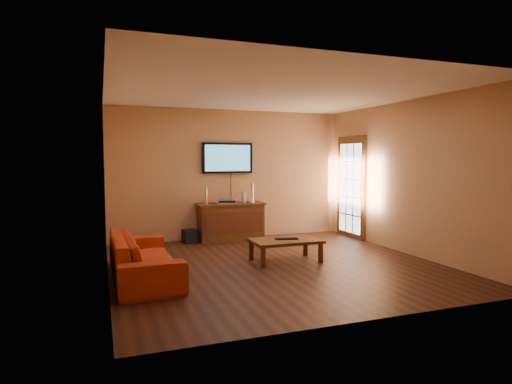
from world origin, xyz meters
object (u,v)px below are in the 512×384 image
speaker_left (206,196)px  subwoofer (190,236)px  television (227,158)px  coffee_table (286,242)px  speaker_right (252,194)px  media_console (231,222)px  bottle (212,239)px  game_console (244,197)px  sofa (144,249)px  keyboard (286,239)px  av_receiver (226,201)px

speaker_left → subwoofer: size_ratio=1.28×
television → coffee_table: size_ratio=0.97×
coffee_table → speaker_right: 2.20m
media_console → bottle: size_ratio=6.54×
media_console → coffee_table: 2.12m
media_console → television: television is taller
game_console → bottle: game_console is taller
speaker_left → game_console: 0.81m
sofa → bottle: (1.49, 2.06, -0.31)m
sofa → speaker_right: speaker_right is taller
bottle → coffee_table: bearing=-67.5°
speaker_left → speaker_right: size_ratio=0.85×
coffee_table → sofa: 2.27m
subwoofer → speaker_right: bearing=-9.4°
speaker_right → subwoofer: bearing=179.8°
sofa → keyboard: size_ratio=5.44×
speaker_left → speaker_right: (0.99, 0.02, 0.03)m
coffee_table → sofa: size_ratio=0.53×
coffee_table → sofa: sofa is taller
keyboard → media_console: bearing=98.7°
speaker_left → keyboard: bearing=-68.0°
av_receiver → bottle: bearing=-136.2°
speaker_right → keyboard: 2.18m
speaker_right → av_receiver: 0.58m
av_receiver → television: bearing=78.7°
speaker_right → av_receiver: size_ratio=1.04×
coffee_table → bottle: 2.02m
media_console → subwoofer: size_ratio=5.28×
coffee_table → av_receiver: (-0.39, 2.10, 0.49)m
game_console → coffee_table: bearing=-88.9°
television → av_receiver: size_ratio=2.82×
subwoofer → keyboard: (1.17, -2.10, 0.25)m
bottle → speaker_left: bearing=103.6°
game_console → keyboard: (0.03, -2.09, -0.50)m
media_console → speaker_right: 0.74m
media_console → keyboard: bearing=-81.3°
coffee_table → speaker_right: (0.17, 2.11, 0.63)m
speaker_left → av_receiver: size_ratio=0.89×
media_console → subwoofer: bearing=178.9°
speaker_left → speaker_right: 0.99m
coffee_table → subwoofer: bearing=118.6°
sofa → av_receiver: 3.00m
keyboard → av_receiver: bearing=101.1°
coffee_table → bottle: coffee_table is taller
coffee_table → speaker_left: size_ratio=3.29×
television → sofa: size_ratio=0.51×
subwoofer → keyboard: 2.42m
av_receiver → speaker_left: bearing=-167.4°
coffee_table → keyboard: (0.02, 0.01, 0.06)m
speaker_left → sofa: bearing=-122.2°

